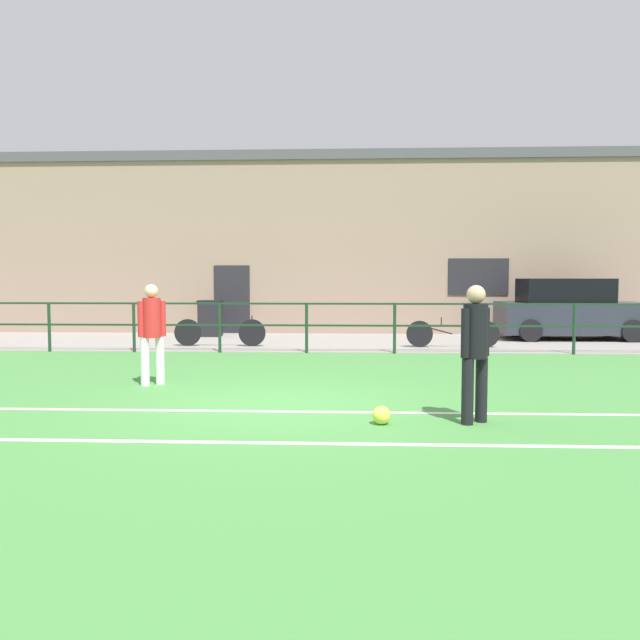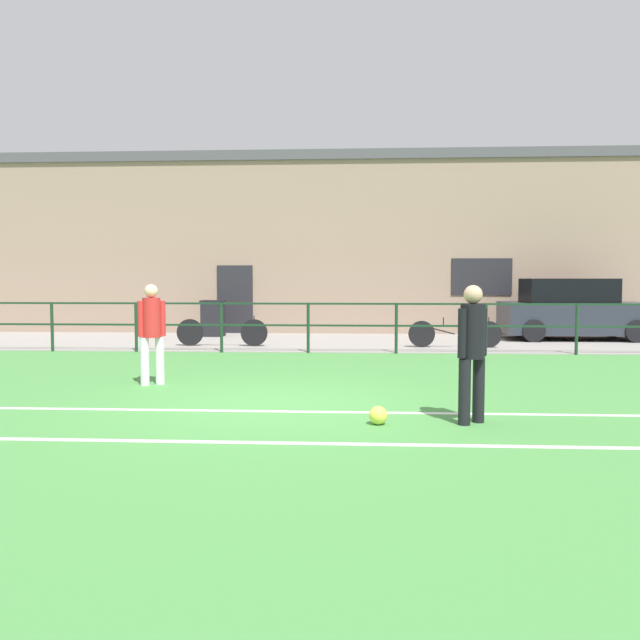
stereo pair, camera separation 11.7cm
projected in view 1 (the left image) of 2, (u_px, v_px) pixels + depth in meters
ground at (276, 406)px, 8.64m from camera, size 60.00×44.00×0.04m
field_line_touchline at (272, 411)px, 8.19m from camera, size 36.00×0.11×0.00m
field_line_hash at (254, 443)px, 6.63m from camera, size 36.00×0.11×0.00m
pavement_strip at (313, 342)px, 17.11m from camera, size 48.00×5.00×0.02m
perimeter_fence at (307, 320)px, 14.57m from camera, size 36.07×0.07×1.15m
clubhouse_facade at (320, 244)px, 20.62m from camera, size 28.00×2.56×5.58m
player_goalkeeper at (475, 345)px, 7.47m from camera, size 0.37×0.31×1.62m
player_striker at (152, 328)px, 10.16m from camera, size 0.40×0.28×1.61m
soccer_ball_match at (382, 415)px, 7.46m from camera, size 0.22×0.22×0.22m
parked_car_red at (569, 311)px, 17.71m from camera, size 3.90×1.82×1.68m
bicycle_parked_0 at (220, 332)px, 15.90m from camera, size 2.28×0.04×0.76m
bicycle_parked_1 at (453, 333)px, 15.63m from camera, size 2.26×0.04×0.74m
trash_bin_0 at (210, 318)px, 18.59m from camera, size 0.67×0.57×1.05m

